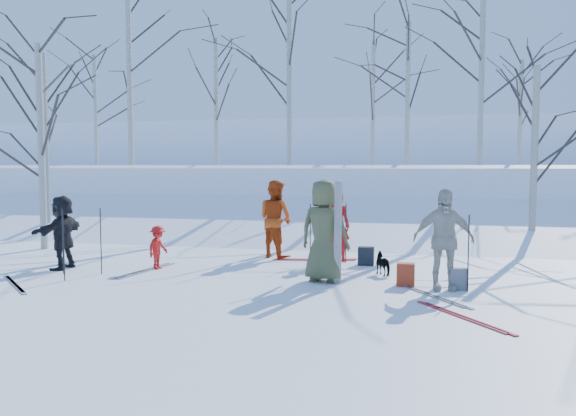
% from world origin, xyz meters
% --- Properties ---
extents(ground, '(120.00, 120.00, 0.00)m').
position_xyz_m(ground, '(0.00, 0.00, 0.00)').
color(ground, white).
rests_on(ground, ground).
extents(snow_ramp, '(70.00, 9.49, 4.12)m').
position_xyz_m(snow_ramp, '(0.00, 7.00, 0.15)').
color(snow_ramp, white).
rests_on(snow_ramp, ground).
extents(snow_plateau, '(70.00, 18.00, 2.20)m').
position_xyz_m(snow_plateau, '(0.00, 17.00, 1.00)').
color(snow_plateau, white).
rests_on(snow_plateau, ground).
extents(far_hill, '(90.00, 30.00, 6.00)m').
position_xyz_m(far_hill, '(0.00, 38.00, 2.00)').
color(far_hill, white).
rests_on(far_hill, ground).
extents(skier_olive_center, '(1.05, 0.79, 1.93)m').
position_xyz_m(skier_olive_center, '(0.93, 0.46, 0.96)').
color(skier_olive_center, '#474B2D').
rests_on(skier_olive_center, ground).
extents(skier_red_north, '(0.60, 0.40, 1.61)m').
position_xyz_m(skier_red_north, '(0.86, 2.78, 0.80)').
color(skier_red_north, red).
rests_on(skier_red_north, ground).
extents(skier_redor_behind, '(1.13, 1.06, 1.84)m').
position_xyz_m(skier_redor_behind, '(-0.65, 3.00, 0.92)').
color(skier_redor_behind, '#B53C0D').
rests_on(skier_redor_behind, ground).
extents(skier_red_seated, '(0.43, 0.64, 0.92)m').
position_xyz_m(skier_red_seated, '(-2.70, 0.96, 0.46)').
color(skier_red_seated, red).
rests_on(skier_red_seated, ground).
extents(skier_cream_east, '(1.10, 0.57, 1.79)m').
position_xyz_m(skier_cream_east, '(3.08, 0.23, 0.90)').
color(skier_cream_east, beige).
rests_on(skier_cream_east, ground).
extents(skier_grey_west, '(0.52, 1.46, 1.56)m').
position_xyz_m(skier_grey_west, '(-4.66, 0.52, 0.78)').
color(skier_grey_west, black).
rests_on(skier_grey_west, ground).
extents(dog, '(0.52, 0.58, 0.46)m').
position_xyz_m(dog, '(2.01, 1.36, 0.23)').
color(dog, black).
rests_on(dog, ground).
extents(upright_ski_left, '(0.10, 0.17, 1.90)m').
position_xyz_m(upright_ski_left, '(1.19, 0.25, 0.95)').
color(upright_ski_left, silver).
rests_on(upright_ski_left, ground).
extents(upright_ski_right, '(0.12, 0.23, 1.89)m').
position_xyz_m(upright_ski_right, '(1.25, 0.25, 0.95)').
color(upright_ski_right, silver).
rests_on(upright_ski_right, ground).
extents(ski_pair_a, '(0.79, 1.96, 0.02)m').
position_xyz_m(ski_pair_a, '(-2.85, 0.67, 0.01)').
color(ski_pair_a, silver).
rests_on(ski_pair_a, ground).
extents(ski_pair_b, '(1.98, 2.09, 0.02)m').
position_xyz_m(ski_pair_b, '(2.88, -0.30, 0.01)').
color(ski_pair_b, silver).
rests_on(ski_pair_b, ground).
extents(ski_pair_c, '(0.94, 1.98, 0.02)m').
position_xyz_m(ski_pair_c, '(0.34, 2.80, 0.01)').
color(ski_pair_c, '#A51722').
rests_on(ski_pair_c, ground).
extents(ski_pair_d, '(2.01, 2.09, 0.02)m').
position_xyz_m(ski_pair_d, '(3.28, -1.59, 0.01)').
color(ski_pair_d, '#A51722').
rests_on(ski_pair_d, ground).
extents(ski_pair_e, '(2.09, 2.10, 0.02)m').
position_xyz_m(ski_pair_e, '(-4.56, -1.09, 0.01)').
color(ski_pair_e, silver).
rests_on(ski_pair_e, ground).
extents(ski_pole_a, '(0.02, 0.02, 1.34)m').
position_xyz_m(ski_pole_a, '(-4.31, 0.02, 0.67)').
color(ski_pole_a, black).
rests_on(ski_pole_a, ground).
extents(ski_pole_b, '(0.02, 0.02, 1.34)m').
position_xyz_m(ski_pole_b, '(0.33, 2.26, 0.67)').
color(ski_pole_b, black).
rests_on(ski_pole_b, ground).
extents(ski_pole_c, '(0.02, 0.02, 1.34)m').
position_xyz_m(ski_pole_c, '(3.50, 0.17, 0.67)').
color(ski_pole_c, black).
rests_on(ski_pole_c, ground).
extents(ski_pole_d, '(0.02, 0.02, 1.34)m').
position_xyz_m(ski_pole_d, '(1.08, 2.62, 0.67)').
color(ski_pole_d, black).
rests_on(ski_pole_d, ground).
extents(ski_pole_e, '(0.02, 0.02, 1.34)m').
position_xyz_m(ski_pole_e, '(-3.88, -0.57, 0.67)').
color(ski_pole_e, black).
rests_on(ski_pole_e, ground).
extents(ski_pole_f, '(0.02, 0.02, 1.34)m').
position_xyz_m(ski_pole_f, '(-3.56, 0.18, 0.67)').
color(ski_pole_f, black).
rests_on(ski_pole_f, ground).
extents(backpack_red, '(0.32, 0.22, 0.42)m').
position_xyz_m(backpack_red, '(2.44, 0.39, 0.21)').
color(backpack_red, '#9A2E17').
rests_on(backpack_red, ground).
extents(backpack_grey, '(0.30, 0.20, 0.38)m').
position_xyz_m(backpack_grey, '(3.37, 0.30, 0.19)').
color(backpack_grey, slate).
rests_on(backpack_grey, ground).
extents(backpack_dark, '(0.34, 0.24, 0.40)m').
position_xyz_m(backpack_dark, '(1.55, 2.40, 0.20)').
color(backpack_dark, black).
rests_on(backpack_dark, ground).
extents(birch_plateau_a, '(4.31, 4.31, 5.30)m').
position_xyz_m(birch_plateau_a, '(-5.65, 12.66, 4.85)').
color(birch_plateau_a, silver).
rests_on(birch_plateau_a, snow_plateau).
extents(birch_plateau_d, '(4.78, 4.78, 5.97)m').
position_xyz_m(birch_plateau_d, '(4.73, 10.64, 5.19)').
color(birch_plateau_d, silver).
rests_on(birch_plateau_d, snow_plateau).
extents(birch_plateau_e, '(4.78, 4.78, 5.98)m').
position_xyz_m(birch_plateau_e, '(-1.92, 10.11, 5.19)').
color(birch_plateau_e, silver).
rests_on(birch_plateau_e, snow_plateau).
extents(birch_plateau_f, '(4.15, 4.15, 5.07)m').
position_xyz_m(birch_plateau_f, '(-11.93, 13.67, 4.74)').
color(birch_plateau_f, silver).
rests_on(birch_plateau_f, snow_plateau).
extents(birch_plateau_g, '(4.43, 4.43, 5.46)m').
position_xyz_m(birch_plateau_g, '(2.22, 12.39, 4.93)').
color(birch_plateau_g, silver).
rests_on(birch_plateau_g, snow_plateau).
extents(birch_plateau_h, '(5.82, 5.82, 7.45)m').
position_xyz_m(birch_plateau_h, '(-8.74, 11.04, 5.93)').
color(birch_plateau_h, silver).
rests_on(birch_plateau_h, snow_plateau).
extents(birch_plateau_i, '(3.42, 3.42, 4.03)m').
position_xyz_m(birch_plateau_i, '(6.46, 13.35, 4.21)').
color(birch_plateau_i, silver).
rests_on(birch_plateau_i, snow_plateau).
extents(birch_plateau_j, '(4.55, 4.55, 5.65)m').
position_xyz_m(birch_plateau_j, '(0.61, 16.24, 5.02)').
color(birch_plateau_j, silver).
rests_on(birch_plateau_j, snow_plateau).
extents(birch_edge_a, '(4.32, 4.32, 5.31)m').
position_xyz_m(birch_edge_a, '(-6.91, 2.96, 2.66)').
color(birch_edge_a, silver).
rests_on(birch_edge_a, ground).
extents(birch_edge_d, '(4.54, 4.54, 5.63)m').
position_xyz_m(birch_edge_d, '(-8.64, 5.49, 2.82)').
color(birch_edge_d, silver).
rests_on(birch_edge_d, ground).
extents(birch_edge_e, '(3.93, 3.93, 4.76)m').
position_xyz_m(birch_edge_e, '(5.58, 5.77, 2.38)').
color(birch_edge_e, silver).
rests_on(birch_edge_e, ground).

